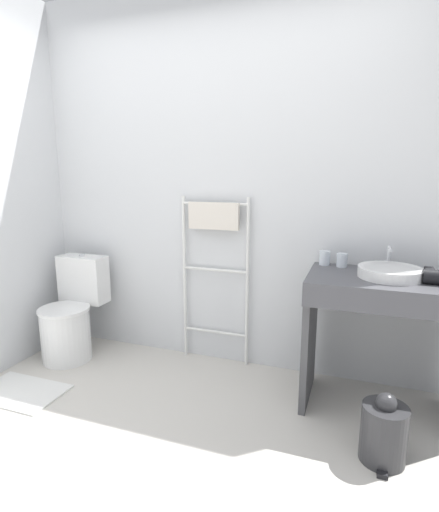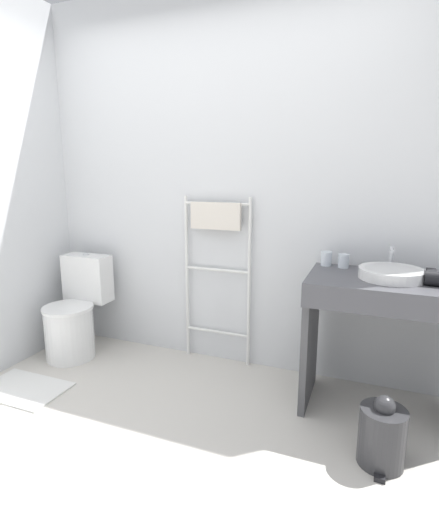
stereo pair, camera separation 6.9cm
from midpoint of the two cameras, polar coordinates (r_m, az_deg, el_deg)
The scene contains 11 objects.
ground_plane at distance 2.11m, azimuth -13.90°, elevation -30.39°, with size 12.00×12.00×0.00m, color beige.
wall_back at distance 2.89m, azimuth 1.18°, elevation 10.38°, with size 3.19×0.12×2.67m, color silver.
toilet at distance 3.32m, azimuth -20.96°, elevation -8.05°, with size 0.38×0.52×0.77m.
towel_radiator at distance 2.87m, azimuth -1.44°, elevation 1.73°, with size 0.52×0.06×1.24m.
vanity_counter at distance 2.51m, azimuth 21.49°, elevation -8.94°, with size 0.86×0.55×0.82m.
sink_basin at distance 2.44m, azimuth 22.44°, elevation -2.14°, with size 0.35×0.35×0.06m.
faucet at distance 2.62m, azimuth 22.38°, elevation 0.15°, with size 0.02×0.10×0.15m.
cup_near_wall at distance 2.64m, azimuth 14.07°, elevation -0.27°, with size 0.07×0.07×0.09m.
cup_near_edge at distance 2.62m, azimuth 16.37°, elevation -0.58°, with size 0.07×0.07×0.09m.
trash_bin at distance 2.28m, azimuth 21.55°, elevation -22.32°, with size 0.22×0.25×0.36m.
bath_mat at distance 3.05m, azimuth -27.19°, elevation -16.89°, with size 0.56×0.36×0.01m, color silver.
Camera 1 is at (0.89, -1.29, 1.41)m, focal length 28.00 mm.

